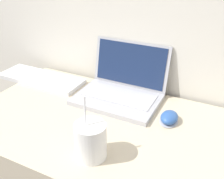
{
  "coord_description": "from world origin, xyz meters",
  "views": [
    {
      "loc": [
        0.38,
        -0.4,
        1.29
      ],
      "look_at": [
        -0.04,
        0.42,
        0.8
      ],
      "focal_mm": 42.0,
      "sensor_mm": 36.0,
      "label": 1
    }
  ],
  "objects_px": {
    "laptop": "(122,87)",
    "computer_mouse": "(169,118)",
    "drink_cup": "(91,140)",
    "external_keyboard": "(41,78)"
  },
  "relations": [
    {
      "from": "computer_mouse",
      "to": "laptop",
      "type": "bearing_deg",
      "value": 158.58
    },
    {
      "from": "laptop",
      "to": "external_keyboard",
      "type": "bearing_deg",
      "value": -175.91
    },
    {
      "from": "laptop",
      "to": "drink_cup",
      "type": "bearing_deg",
      "value": -79.34
    },
    {
      "from": "laptop",
      "to": "drink_cup",
      "type": "height_order",
      "value": "laptop"
    },
    {
      "from": "laptop",
      "to": "computer_mouse",
      "type": "relative_size",
      "value": 3.79
    },
    {
      "from": "computer_mouse",
      "to": "drink_cup",
      "type": "bearing_deg",
      "value": -120.1
    },
    {
      "from": "computer_mouse",
      "to": "external_keyboard",
      "type": "xyz_separation_m",
      "value": [
        -0.66,
        0.06,
        -0.01
      ]
    },
    {
      "from": "drink_cup",
      "to": "computer_mouse",
      "type": "distance_m",
      "value": 0.34
    },
    {
      "from": "external_keyboard",
      "to": "laptop",
      "type": "bearing_deg",
      "value": 4.09
    },
    {
      "from": "laptop",
      "to": "external_keyboard",
      "type": "relative_size",
      "value": 0.81
    }
  ]
}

